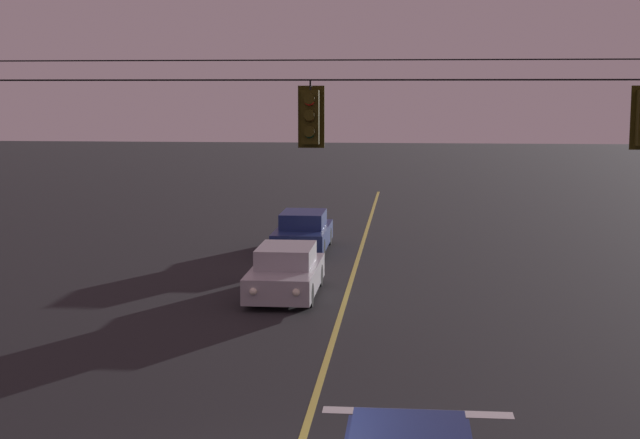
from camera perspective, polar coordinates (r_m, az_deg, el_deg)
lane_centre_stripe at (r=23.60m, az=1.15°, el=-6.14°), size 0.14×60.00×0.01m
stop_bar_paint at (r=17.21m, az=5.92°, el=-11.57°), size 3.40×0.36×0.01m
signal_span_assembly at (r=17.03m, az=-0.32°, el=1.39°), size 18.98×0.32×7.29m
traffic_light_left_inner at (r=16.92m, az=-0.59°, el=6.25°), size 0.48×0.41×1.22m
car_oncoming_lead at (r=26.34m, az=-2.09°, el=-3.23°), size 1.80×4.42×1.39m
car_oncoming_trailing at (r=33.64m, az=-1.04°, el=-0.79°), size 1.80×4.42×1.39m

